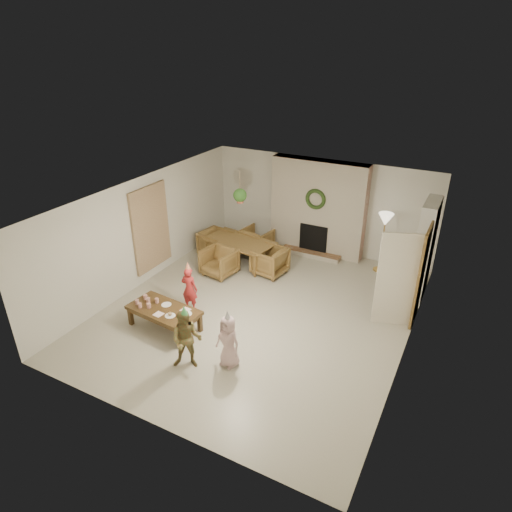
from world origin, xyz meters
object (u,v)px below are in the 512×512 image
Objects in this scene: dining_chair_left at (216,243)px; child_pink at (228,341)px; dining_chair_right at (270,261)px; dining_chair_far at (257,241)px; coffee_table_top at (164,310)px; child_red at (189,289)px; dining_chair_near at (219,262)px; dining_table at (239,252)px; child_plaid at (187,340)px.

child_pink is at bearing -136.14° from dining_chair_left.
dining_chair_left is at bearing -90.00° from dining_chair_right.
dining_chair_far is 1.00× the size of dining_chair_right.
dining_chair_right is (0.84, -0.91, 0.00)m from dining_chair_far.
dining_chair_right is at bearing 80.01° from coffee_table_top.
dining_chair_right is 2.36m from child_red.
dining_chair_near is 1.23m from dining_chair_right.
child_pink is at bearing 22.79° from dining_chair_right.
dining_chair_left reaches higher than dining_table.
dining_chair_far is 0.75× the size of child_red.
child_red is (0.05, 0.80, 0.08)m from coffee_table_top.
child_plaid is (1.03, -1.53, 0.07)m from child_red.
coffee_table_top is (0.22, -2.39, 0.07)m from dining_chair_near.
dining_chair_far is 0.52× the size of coffee_table_top.
dining_chair_right is 0.75× the size of child_pink.
dining_table is 0.77m from dining_chair_near.
dining_chair_left is 3.38m from coffee_table_top.
child_pink is at bearing -6.20° from coffee_table_top.
coffee_table_top is at bearing 80.68° from child_red.
dining_chair_far is 3.92m from coffee_table_top.
dining_chair_far is (0.12, 0.76, 0.03)m from dining_table.
child_red is (0.04, -3.12, 0.16)m from dining_chair_far.
child_plaid reaches higher than dining_chair_right.
dining_chair_far is 1.00× the size of dining_chair_left.
dining_chair_near is 3.36m from child_pink.
dining_chair_far reaches higher than dining_table.
coffee_table_top is 1.74m from child_pink.
child_red is at bearing -77.53° from dining_table.
dining_chair_left is 0.66× the size of child_plaid.
child_pink is (1.64, -1.16, 0.00)m from child_red.
child_plaid is at bearing -64.35° from dining_table.
dining_table is 1.56× the size of child_plaid.
dining_chair_left is (-0.88, -0.65, 0.00)m from dining_chair_far.
coffee_table_top is (0.10, -3.16, 0.10)m from dining_table.
dining_chair_right is (1.07, 0.62, 0.00)m from dining_chair_near.
child_red reaches higher than dining_chair_left.
child_pink is (2.56, -3.63, 0.16)m from dining_chair_left.
dining_chair_left and dining_chair_right have the same top height.
child_pink is (0.85, -3.37, 0.16)m from dining_chair_right.
child_red reaches higher than dining_chair_right.
dining_chair_right reaches higher than dining_table.
child_red is (0.16, -2.36, 0.19)m from dining_table.
child_plaid is at bearing 12.26° from dining_chair_right.
dining_chair_far is 1.23m from dining_chair_right.
dining_chair_far and dining_chair_left have the same top height.
dining_chair_near is at bearing -90.00° from dining_table.
child_pink reaches higher than dining_chair_right.
child_red reaches higher than coffee_table_top.
child_plaid is 0.72m from child_pink.
child_plaid is (1.30, -3.12, 0.22)m from dining_chair_near.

